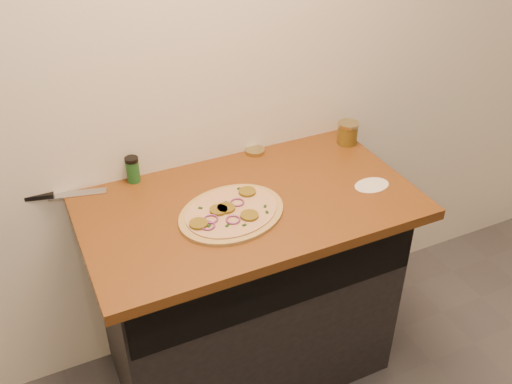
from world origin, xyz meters
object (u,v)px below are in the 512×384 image
pizza (231,213)px  spice_shaker (133,169)px  salsa_jar (347,133)px  chefs_knife (57,195)px

pizza → spice_shaker: spice_shaker is taller
spice_shaker → pizza: bearing=-55.3°
salsa_jar → spice_shaker: bearing=174.3°
pizza → salsa_jar: bearing=22.6°
pizza → chefs_knife: size_ratio=1.64×
chefs_knife → salsa_jar: size_ratio=3.13×
pizza → salsa_jar: (0.64, 0.27, 0.04)m
chefs_knife → spice_shaker: (0.28, -0.02, 0.05)m
pizza → salsa_jar: size_ratio=5.13×
pizza → chefs_knife: pizza is taller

